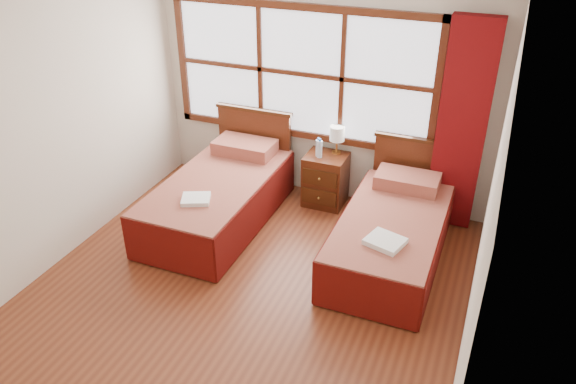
% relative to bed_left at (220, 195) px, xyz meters
% --- Properties ---
extents(floor, '(4.50, 4.50, 0.00)m').
position_rel_bed_left_xyz_m(floor, '(0.82, -1.20, -0.31)').
color(floor, brown).
rests_on(floor, ground).
extents(ceiling, '(4.50, 4.50, 0.00)m').
position_rel_bed_left_xyz_m(ceiling, '(0.82, -1.20, 2.29)').
color(ceiling, white).
rests_on(ceiling, wall_back).
extents(wall_back, '(4.00, 0.00, 4.00)m').
position_rel_bed_left_xyz_m(wall_back, '(0.82, 1.05, 0.99)').
color(wall_back, silver).
rests_on(wall_back, floor).
extents(wall_left, '(0.00, 4.50, 4.50)m').
position_rel_bed_left_xyz_m(wall_left, '(-1.18, -1.20, 0.99)').
color(wall_left, silver).
rests_on(wall_left, floor).
extents(wall_right, '(0.00, 4.50, 4.50)m').
position_rel_bed_left_xyz_m(wall_right, '(2.82, -1.20, 0.99)').
color(wall_right, silver).
rests_on(wall_right, floor).
extents(window, '(3.16, 0.06, 1.56)m').
position_rel_bed_left_xyz_m(window, '(0.57, 1.02, 1.19)').
color(window, white).
rests_on(window, wall_back).
extents(curtain, '(0.50, 0.16, 2.30)m').
position_rel_bed_left_xyz_m(curtain, '(2.42, 0.91, 0.86)').
color(curtain, maroon).
rests_on(curtain, wall_back).
extents(bed_left, '(1.05, 2.07, 1.02)m').
position_rel_bed_left_xyz_m(bed_left, '(0.00, 0.00, 0.00)').
color(bed_left, '#3F1F0D').
rests_on(bed_left, floor).
extents(bed_right, '(0.99, 2.01, 0.96)m').
position_rel_bed_left_xyz_m(bed_right, '(1.97, 0.00, -0.02)').
color(bed_right, '#3F1F0D').
rests_on(bed_right, floor).
extents(nightstand, '(0.47, 0.47, 0.63)m').
position_rel_bed_left_xyz_m(nightstand, '(0.99, 0.80, 0.00)').
color(nightstand, '#4F2211').
rests_on(nightstand, floor).
extents(towels_left, '(0.36, 0.34, 0.04)m').
position_rel_bed_left_xyz_m(towels_left, '(0.03, -0.55, 0.26)').
color(towels_left, white).
rests_on(towels_left, bed_left).
extents(towels_right, '(0.40, 0.37, 0.05)m').
position_rel_bed_left_xyz_m(towels_right, '(2.01, -0.53, 0.23)').
color(towels_right, white).
rests_on(towels_right, bed_right).
extents(lamp, '(0.17, 0.17, 0.34)m').
position_rel_bed_left_xyz_m(lamp, '(1.07, 0.91, 0.56)').
color(lamp, '#BA813B').
rests_on(lamp, nightstand).
extents(bottle_near, '(0.06, 0.06, 0.23)m').
position_rel_bed_left_xyz_m(bottle_near, '(0.93, 0.73, 0.42)').
color(bottle_near, '#BFDDF5').
rests_on(bottle_near, nightstand).
extents(bottle_far, '(0.06, 0.06, 0.23)m').
position_rel_bed_left_xyz_m(bottle_far, '(0.90, 0.76, 0.42)').
color(bottle_far, '#BFDDF5').
rests_on(bottle_far, nightstand).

